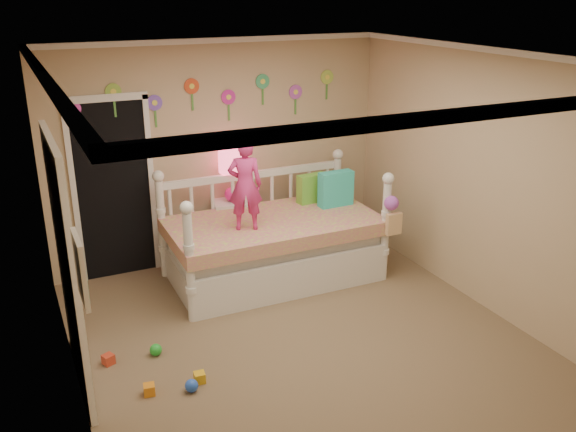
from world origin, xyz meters
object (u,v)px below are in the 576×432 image
daybed (273,225)px  child (245,185)px  nightstand (233,230)px  table_lamp (231,167)px

daybed → child: 0.69m
daybed → nightstand: (-0.23, 0.66, -0.27)m
child → table_lamp: bearing=-79.8°
child → nightstand: child is taller
nightstand → table_lamp: size_ratio=1.19×
daybed → table_lamp: 0.87m
daybed → table_lamp: table_lamp is taller
table_lamp → nightstand: bearing=0.0°
daybed → nightstand: bearing=110.1°
child → nightstand: bearing=-79.8°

